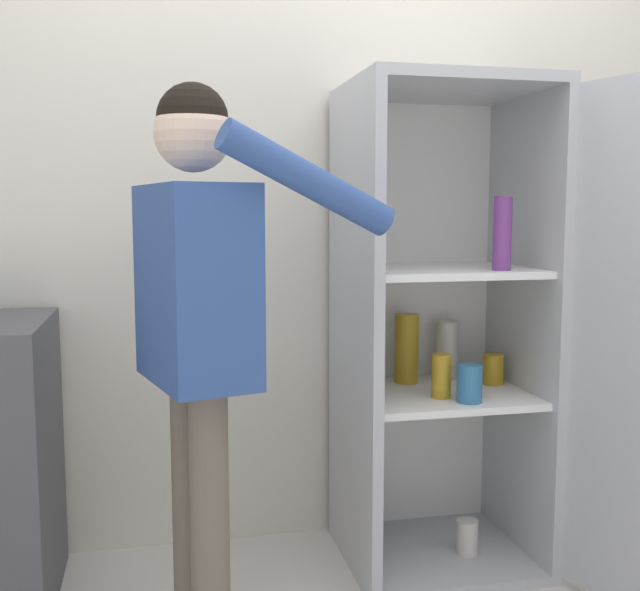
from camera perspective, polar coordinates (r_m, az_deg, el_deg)
The scene contains 3 objects.
wall_back at distance 2.80m, azimuth 1.07°, elevation 7.60°, with size 7.00×0.06×2.55m.
refrigerator at distance 2.56m, azimuth 12.08°, elevation -2.86°, with size 0.89×1.19×1.64m.
person at distance 2.06m, azimuth -9.21°, elevation -0.17°, with size 0.69×0.54×1.56m.
Camera 1 is at (-0.66, -1.74, 1.22)m, focal length 42.00 mm.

